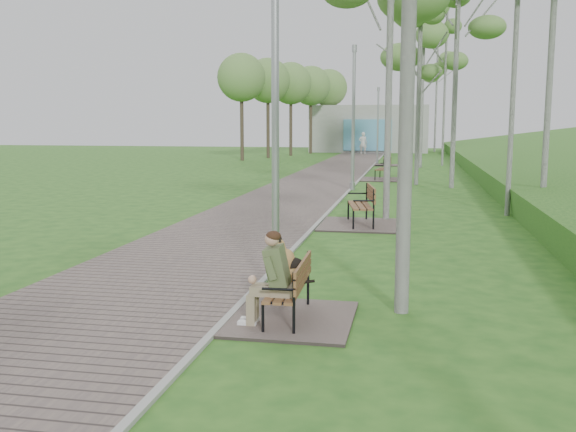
{
  "coord_description": "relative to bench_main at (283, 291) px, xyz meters",
  "views": [
    {
      "loc": [
        2.32,
        -5.91,
        2.55
      ],
      "look_at": [
        0.28,
        4.56,
        0.99
      ],
      "focal_mm": 40.0,
      "sensor_mm": 36.0,
      "label": 1
    }
  ],
  "objects": [
    {
      "name": "ground",
      "position": [
        -0.72,
        -1.97,
        -0.39
      ],
      "size": [
        120.0,
        120.0,
        0.0
      ],
      "primitive_type": "plane",
      "color": "#26571C",
      "rests_on": "ground"
    },
    {
      "name": "walkway",
      "position": [
        -2.47,
        19.53,
        -0.37
      ],
      "size": [
        3.5,
        67.0,
        0.04
      ],
      "primitive_type": "cube",
      "color": "#62534F",
      "rests_on": "ground"
    },
    {
      "name": "kerb",
      "position": [
        -0.72,
        19.53,
        -0.37
      ],
      "size": [
        0.1,
        67.0,
        0.05
      ],
      "primitive_type": "cube",
      "color": "#999993",
      "rests_on": "ground"
    },
    {
      "name": "building_north",
      "position": [
        -2.22,
        49.01,
        1.6
      ],
      "size": [
        10.0,
        5.2,
        4.0
      ],
      "color": "#9E9E99",
      "rests_on": "ground"
    },
    {
      "name": "bench_main",
      "position": [
        0.0,
        0.0,
        0.0
      ],
      "size": [
        1.62,
        1.8,
        1.42
      ],
      "color": "#62534F",
      "rests_on": "ground"
    },
    {
      "name": "bench_second",
      "position": [
        0.35,
        7.97,
        -0.16
      ],
      "size": [
        2.03,
        2.26,
        1.25
      ],
      "color": "#62534F",
      "rests_on": "ground"
    },
    {
      "name": "bench_third",
      "position": [
        0.29,
        21.01,
        -0.17
      ],
      "size": [
        1.97,
        2.18,
        1.21
      ],
      "color": "#62534F",
      "rests_on": "ground"
    },
    {
      "name": "bench_far",
      "position": [
        0.07,
        30.85,
        -0.21
      ],
      "size": [
        1.64,
        1.82,
        1.01
      ],
      "color": "#62534F",
      "rests_on": "ground"
    },
    {
      "name": "lamp_post_near",
      "position": [
        -0.3,
        0.95,
        1.77
      ],
      "size": [
        0.18,
        0.18,
        4.63
      ],
      "color": "#9C9FA4",
      "rests_on": "ground"
    },
    {
      "name": "lamp_post_second",
      "position": [
        -0.63,
        16.38,
        2.12
      ],
      "size": [
        0.21,
        0.21,
        5.38
      ],
      "color": "#9C9FA4",
      "rests_on": "ground"
    },
    {
      "name": "lamp_post_third",
      "position": [
        -0.57,
        32.0,
        1.79
      ],
      "size": [
        0.18,
        0.18,
        4.66
      ],
      "color": "#9C9FA4",
      "rests_on": "ground"
    },
    {
      "name": "lamp_post_far",
      "position": [
        -0.29,
        40.1,
        2.03
      ],
      "size": [
        0.2,
        0.2,
        5.19
      ],
      "color": "#9C9FA4",
      "rests_on": "ground"
    },
    {
      "name": "pedestrian_near",
      "position": [
        -2.38,
        44.03,
        0.5
      ],
      "size": [
        0.65,
        0.43,
        1.79
      ],
      "primitive_type": "imported",
      "rotation": [
        0.0,
        0.0,
        3.15
      ],
      "color": "white",
      "rests_on": "ground"
    },
    {
      "name": "birch_mid_c",
      "position": [
        1.75,
        18.97,
        5.34
      ],
      "size": [
        2.45,
        2.45,
        7.3
      ],
      "color": "silver",
      "rests_on": "ground"
    },
    {
      "name": "birch_far_a",
      "position": [
        3.11,
        17.93,
        6.35
      ],
      "size": [
        2.74,
        2.74,
        8.59
      ],
      "color": "silver",
      "rests_on": "ground"
    },
    {
      "name": "birch_far_b",
      "position": [
        1.99,
        29.42,
        8.28
      ],
      "size": [
        2.8,
        2.8,
        11.04
      ],
      "color": "silver",
      "rests_on": "ground"
    },
    {
      "name": "birch_far_c",
      "position": [
        3.31,
        31.42,
        7.21
      ],
      "size": [
        2.43,
        2.43,
        9.68
      ],
      "color": "silver",
      "rests_on": "ground"
    },
    {
      "name": "birch_distant_b",
      "position": [
        3.4,
        49.37,
        7.5
      ],
      "size": [
        2.9,
        2.9,
        10.06
      ],
      "color": "silver",
      "rests_on": "ground"
    }
  ]
}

